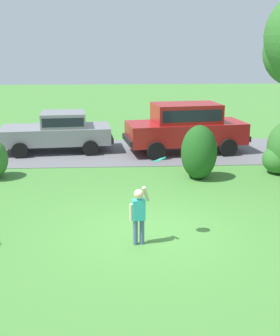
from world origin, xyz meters
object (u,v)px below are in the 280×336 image
Objects in this scene: parked_sedan at (58,130)px; frisbee at (159,160)px; child_thrower at (139,212)px; parked_suv at (186,125)px.

frisbee is at bearing -69.06° from parked_sedan.
child_thrower is 4.27× the size of frisbee.
frisbee is at bearing -103.09° from parked_suv.
parked_sedan is at bearing 107.55° from child_thrower.
parked_suv reaches higher than child_thrower.
parked_sedan reaches higher than child_thrower.
frisbee is (-1.81, -7.77, 0.67)m from parked_suv.
parked_suv is at bearing 74.41° from child_thrower.
parked_suv is (4.96, -0.48, 0.23)m from parked_sedan.
parked_sedan is 8.98m from child_thrower.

